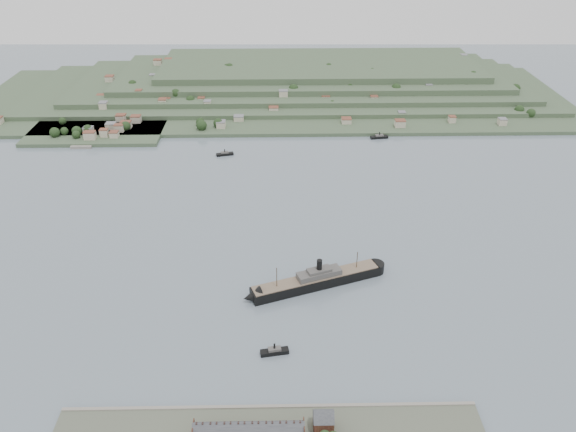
{
  "coord_description": "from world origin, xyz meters",
  "views": [
    {
      "loc": [
        6.07,
        -355.45,
        240.38
      ],
      "look_at": [
        13.21,
        30.0,
        14.82
      ],
      "focal_mm": 35.0,
      "sensor_mm": 36.0,
      "label": 1
    }
  ],
  "objects_px": {
    "terrace_row": "(249,431)",
    "steamship": "(313,281)",
    "gabled_building": "(323,421)",
    "tugboat": "(275,351)"
  },
  "relations": [
    {
      "from": "steamship",
      "to": "tugboat",
      "type": "relative_size",
      "value": 5.82
    },
    {
      "from": "gabled_building",
      "to": "steamship",
      "type": "height_order",
      "value": "steamship"
    },
    {
      "from": "gabled_building",
      "to": "tugboat",
      "type": "height_order",
      "value": "gabled_building"
    },
    {
      "from": "gabled_building",
      "to": "steamship",
      "type": "xyz_separation_m",
      "value": [
        1.66,
        121.31,
        -3.48
      ]
    },
    {
      "from": "steamship",
      "to": "gabled_building",
      "type": "bearing_deg",
      "value": -90.78
    },
    {
      "from": "steamship",
      "to": "tugboat",
      "type": "xyz_separation_m",
      "value": [
        -26.52,
        -64.82,
        -2.84
      ]
    },
    {
      "from": "steamship",
      "to": "tugboat",
      "type": "bearing_deg",
      "value": -112.25
    },
    {
      "from": "tugboat",
      "to": "terrace_row",
      "type": "bearing_deg",
      "value": -101.8
    },
    {
      "from": "terrace_row",
      "to": "steamship",
      "type": "height_order",
      "value": "steamship"
    },
    {
      "from": "terrace_row",
      "to": "gabled_building",
      "type": "distance_m",
      "value": 37.74
    }
  ]
}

